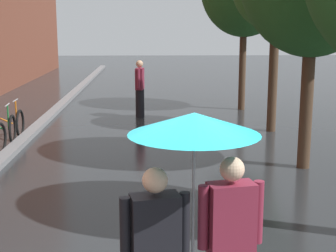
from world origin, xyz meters
The scene contains 3 objects.
kerb_strip centered at (-3.20, 10.00, 0.06)m, with size 0.30×36.00×0.12m, color slate.
couple_under_umbrella centered at (0.19, -0.41, 1.36)m, with size 1.23×1.09×2.07m.
pedestrian_walking_midground centered at (-0.49, 10.54, 0.87)m, with size 0.27×0.59×1.70m.
Camera 1 is at (-0.17, -4.39, 2.78)m, focal length 53.99 mm.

